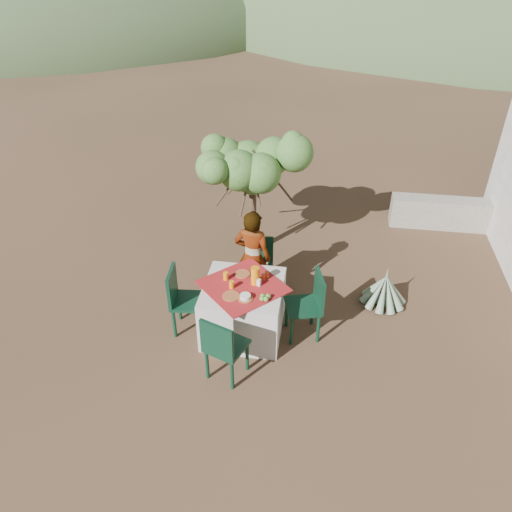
{
  "coord_description": "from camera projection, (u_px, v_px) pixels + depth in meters",
  "views": [
    {
      "loc": [
        1.07,
        -4.9,
        4.67
      ],
      "look_at": [
        0.24,
        0.51,
        0.97
      ],
      "focal_mm": 35.0,
      "sensor_mm": 36.0,
      "label": 1
    }
  ],
  "objects": [
    {
      "name": "glass_far",
      "position": [
        226.0,
        276.0,
        6.49
      ],
      "size": [
        0.07,
        0.07,
        0.11
      ],
      "primitive_type": "cylinder",
      "color": "orange",
      "rests_on": "table"
    },
    {
      "name": "hill_near_right",
      "position": [
        499.0,
        0.0,
        34.75
      ],
      "size": [
        48.0,
        48.0,
        20.0
      ],
      "primitive_type": "ellipsoid",
      "color": "#3A4E2C",
      "rests_on": "ground"
    },
    {
      "name": "shrub_tree",
      "position": [
        257.0,
        171.0,
        7.66
      ],
      "size": [
        1.58,
        1.55,
        1.85
      ],
      "color": "#4D3A26",
      "rests_on": "ground"
    },
    {
      "name": "chair_near",
      "position": [
        223.0,
        346.0,
        5.83
      ],
      "size": [
        0.56,
        0.56,
        0.94
      ],
      "rotation": [
        0.0,
        0.0,
        2.78
      ],
      "color": "black",
      "rests_on": "ground"
    },
    {
      "name": "table",
      "position": [
        243.0,
        308.0,
        6.63
      ],
      "size": [
        1.3,
        1.3,
        0.76
      ],
      "color": "silver",
      "rests_on": "ground"
    },
    {
      "name": "jar_right",
      "position": [
        267.0,
        275.0,
        6.54
      ],
      "size": [
        0.06,
        0.06,
        0.09
      ],
      "primitive_type": "cylinder",
      "color": "#BC4C21",
      "rests_on": "table"
    },
    {
      "name": "glass_near",
      "position": [
        232.0,
        285.0,
        6.34
      ],
      "size": [
        0.06,
        0.06,
        0.1
      ],
      "primitive_type": "cylinder",
      "color": "orange",
      "rests_on": "table"
    },
    {
      "name": "jar_left",
      "position": [
        263.0,
        277.0,
        6.49
      ],
      "size": [
        0.05,
        0.05,
        0.09
      ],
      "primitive_type": "cylinder",
      "color": "#BC4C21",
      "rests_on": "table"
    },
    {
      "name": "chair_far",
      "position": [
        260.0,
        262.0,
        7.36
      ],
      "size": [
        0.43,
        0.43,
        0.85
      ],
      "rotation": [
        0.0,
        0.0,
        0.11
      ],
      "color": "black",
      "rests_on": "ground"
    },
    {
      "name": "bowl_plate",
      "position": [
        245.0,
        298.0,
        6.18
      ],
      "size": [
        0.19,
        0.19,
        0.01
      ],
      "primitive_type": "cylinder",
      "color": "brown",
      "rests_on": "table"
    },
    {
      "name": "plate_far",
      "position": [
        242.0,
        274.0,
        6.61
      ],
      "size": [
        0.21,
        0.21,
        0.01
      ],
      "primitive_type": "cylinder",
      "color": "brown",
      "rests_on": "table"
    },
    {
      "name": "juice_pitcher",
      "position": [
        255.0,
        276.0,
        6.38
      ],
      "size": [
        0.11,
        0.11,
        0.25
      ],
      "primitive_type": "cylinder",
      "color": "orange",
      "rests_on": "table"
    },
    {
      "name": "plate_near",
      "position": [
        231.0,
        296.0,
        6.22
      ],
      "size": [
        0.22,
        0.22,
        0.01
      ],
      "primitive_type": "cylinder",
      "color": "brown",
      "rests_on": "table"
    },
    {
      "name": "stone_wall",
      "position": [
        465.0,
        215.0,
        8.95
      ],
      "size": [
        2.6,
        0.35,
        0.55
      ],
      "primitive_type": "cube",
      "color": "gray",
      "rests_on": "ground"
    },
    {
      "name": "chair_right",
      "position": [
        310.0,
        302.0,
        6.49
      ],
      "size": [
        0.54,
        0.54,
        0.96
      ],
      "rotation": [
        0.0,
        0.0,
        4.98
      ],
      "color": "black",
      "rests_on": "ground"
    },
    {
      "name": "fruit_cluster",
      "position": [
        265.0,
        298.0,
        6.16
      ],
      "size": [
        0.13,
        0.12,
        0.07
      ],
      "color": "#5B9034",
      "rests_on": "table"
    },
    {
      "name": "ground",
      "position": [
        233.0,
        334.0,
        6.76
      ],
      "size": [
        160.0,
        160.0,
        0.0
      ],
      "primitive_type": "plane",
      "color": "#3E2D1C",
      "rests_on": "ground"
    },
    {
      "name": "person",
      "position": [
        253.0,
        257.0,
        7.0
      ],
      "size": [
        0.59,
        0.45,
        1.47
      ],
      "primitive_type": "imported",
      "rotation": [
        0.0,
        0.0,
        2.95
      ],
      "color": "#8C6651",
      "rests_on": "ground"
    },
    {
      "name": "chair_left",
      "position": [
        182.0,
        298.0,
        6.58
      ],
      "size": [
        0.48,
        0.48,
        0.95
      ],
      "rotation": [
        0.0,
        0.0,
        1.66
      ],
      "color": "black",
      "rests_on": "ground"
    },
    {
      "name": "napkin_holder",
      "position": [
        258.0,
        282.0,
        6.39
      ],
      "size": [
        0.08,
        0.07,
        0.1
      ],
      "primitive_type": "cube",
      "rotation": [
        0.0,
        0.0,
        -0.34
      ],
      "color": "white",
      "rests_on": "table"
    },
    {
      "name": "white_bowl",
      "position": [
        245.0,
        297.0,
        6.17
      ],
      "size": [
        0.14,
        0.14,
        0.05
      ],
      "primitive_type": "cylinder",
      "color": "white",
      "rests_on": "bowl_plate"
    },
    {
      "name": "hill_near_left",
      "position": [
        54.0,
        3.0,
        33.57
      ],
      "size": [
        40.0,
        40.0,
        16.0
      ],
      "primitive_type": "ellipsoid",
      "color": "#3A4E2C",
      "rests_on": "ground"
    },
    {
      "name": "agave",
      "position": [
        384.0,
        290.0,
        7.19
      ],
      "size": [
        0.67,
        0.65,
        0.7
      ],
      "rotation": [
        0.0,
        0.0,
        0.09
      ],
      "color": "gray",
      "rests_on": "ground"
    }
  ]
}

